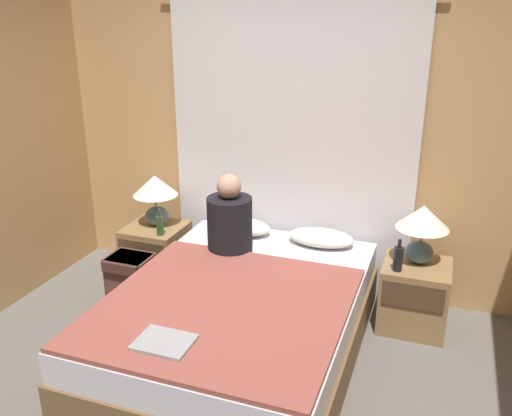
# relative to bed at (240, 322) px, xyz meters

# --- Properties ---
(ground_plane) EXTENTS (16.00, 16.00, 0.00)m
(ground_plane) POSITION_rel_bed_xyz_m (0.00, -0.57, -0.25)
(ground_plane) COLOR #66605B
(wall_back) EXTENTS (4.02, 0.06, 2.50)m
(wall_back) POSITION_rel_bed_xyz_m (0.00, 1.16, 1.00)
(wall_back) COLOR tan
(wall_back) RESTS_ON ground_plane
(curtain_panel) EXTENTS (2.17, 0.02, 2.31)m
(curtain_panel) POSITION_rel_bed_xyz_m (0.00, 1.10, 0.91)
(curtain_panel) COLOR white
(curtain_panel) RESTS_ON ground_plane
(bed) EXTENTS (1.52, 2.09, 0.50)m
(bed) POSITION_rel_bed_xyz_m (0.00, 0.00, 0.00)
(bed) COLOR brown
(bed) RESTS_ON ground_plane
(nightstand_left) EXTENTS (0.47, 0.47, 0.50)m
(nightstand_left) POSITION_rel_bed_xyz_m (-1.07, 0.76, 0.00)
(nightstand_left) COLOR #937047
(nightstand_left) RESTS_ON ground_plane
(nightstand_right) EXTENTS (0.47, 0.47, 0.50)m
(nightstand_right) POSITION_rel_bed_xyz_m (1.07, 0.76, 0.00)
(nightstand_right) COLOR #937047
(nightstand_right) RESTS_ON ground_plane
(lamp_left) EXTENTS (0.37, 0.37, 0.43)m
(lamp_left) POSITION_rel_bed_xyz_m (-1.07, 0.81, 0.54)
(lamp_left) COLOR slate
(lamp_left) RESTS_ON nightstand_left
(lamp_right) EXTENTS (0.37, 0.37, 0.43)m
(lamp_right) POSITION_rel_bed_xyz_m (1.07, 0.81, 0.54)
(lamp_right) COLOR slate
(lamp_right) RESTS_ON nightstand_right
(pillow_left) EXTENTS (0.51, 0.29, 0.12)m
(pillow_left) POSITION_rel_bed_xyz_m (-0.34, 0.86, 0.31)
(pillow_left) COLOR silver
(pillow_left) RESTS_ON bed
(pillow_right) EXTENTS (0.51, 0.29, 0.12)m
(pillow_right) POSITION_rel_bed_xyz_m (0.34, 0.86, 0.31)
(pillow_right) COLOR silver
(pillow_right) RESTS_ON bed
(blanket_on_bed) EXTENTS (1.46, 1.50, 0.03)m
(blanket_on_bed) POSITION_rel_bed_xyz_m (0.00, -0.26, 0.27)
(blanket_on_bed) COLOR #994C42
(blanket_on_bed) RESTS_ON bed
(person_left_in_bed) EXTENTS (0.33, 0.33, 0.60)m
(person_left_in_bed) POSITION_rel_bed_xyz_m (-0.28, 0.52, 0.50)
(person_left_in_bed) COLOR black
(person_left_in_bed) RESTS_ON bed
(beer_bottle_on_left_stand) EXTENTS (0.06, 0.06, 0.22)m
(beer_bottle_on_left_stand) POSITION_rel_bed_xyz_m (-0.93, 0.62, 0.33)
(beer_bottle_on_left_stand) COLOR #2D4C28
(beer_bottle_on_left_stand) RESTS_ON nightstand_left
(beer_bottle_on_right_stand) EXTENTS (0.07, 0.07, 0.24)m
(beer_bottle_on_right_stand) POSITION_rel_bed_xyz_m (0.94, 0.62, 0.34)
(beer_bottle_on_right_stand) COLOR black
(beer_bottle_on_right_stand) RESTS_ON nightstand_right
(laptop_on_bed) EXTENTS (0.30, 0.24, 0.02)m
(laptop_on_bed) POSITION_rel_bed_xyz_m (-0.14, -0.75, 0.29)
(laptop_on_bed) COLOR #9EA0A5
(laptop_on_bed) RESTS_ON blanket_on_bed
(backpack_on_floor) EXTENTS (0.33, 0.29, 0.43)m
(backpack_on_floor) POSITION_rel_bed_xyz_m (-1.03, 0.31, -0.01)
(backpack_on_floor) COLOR brown
(backpack_on_floor) RESTS_ON ground_plane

